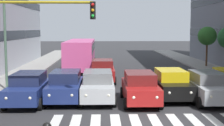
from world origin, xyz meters
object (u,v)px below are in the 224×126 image
object	(u,v)px
car_1	(208,87)
car_6	(29,88)
car_2	(171,84)
car_3	(140,87)
bus_behind_traffic	(81,52)
traffic_light_gantry	(16,38)
car_row2_0	(102,71)
car_4	(98,86)
car_5	(66,86)
street_tree_3	(207,36)
street_lamp_right	(12,20)

from	to	relation	value
car_1	car_6	xyz separation A→B (m)	(10.07, 0.01, 0.00)
car_2	car_3	distance (m)	2.27
bus_behind_traffic	car_1	bearing A→B (deg)	120.21
car_1	traffic_light_gantry	xyz separation A→B (m)	(9.71, 3.52, 2.87)
car_row2_0	car_4	bearing A→B (deg)	87.65
car_row2_0	bus_behind_traffic	distance (m)	7.14
car_4	car_2	bearing A→B (deg)	-173.22
car_2	car_5	xyz separation A→B (m)	(6.23, 0.45, 0.00)
car_4	bus_behind_traffic	distance (m)	13.53
car_3	bus_behind_traffic	world-z (taller)	bus_behind_traffic
car_1	car_6	bearing A→B (deg)	0.03
bus_behind_traffic	street_tree_3	bearing A→B (deg)	-171.20
traffic_light_gantry	street_lamp_right	bearing A→B (deg)	-73.35
street_lamp_right	car_1	bearing A→B (deg)	165.17
car_3	street_lamp_right	xyz separation A→B (m)	(7.83, -3.14, 3.80)
street_tree_3	car_1	bearing A→B (deg)	71.97
car_5	bus_behind_traffic	size ratio (longest dim) A/B	0.42
car_3	car_5	bearing A→B (deg)	-8.49
car_1	car_row2_0	xyz separation A→B (m)	(5.95, -7.15, 0.00)
car_2	car_6	size ratio (longest dim) A/B	1.00
car_6	street_lamp_right	bearing A→B (deg)	-62.38
car_6	street_tree_3	size ratio (longest dim) A/B	1.05
car_6	car_3	bearing A→B (deg)	179.66
car_2	car_4	world-z (taller)	same
car_3	bus_behind_traffic	bearing A→B (deg)	-73.10
car_1	bus_behind_traffic	world-z (taller)	bus_behind_traffic
car_4	traffic_light_gantry	size ratio (longest dim) A/B	0.81
car_1	car_2	size ratio (longest dim) A/B	1.00
car_2	car_row2_0	xyz separation A→B (m)	(4.08, -6.11, 0.00)
car_2	car_4	bearing A→B (deg)	6.78
bus_behind_traffic	traffic_light_gantry	distance (m)	17.58
car_4	traffic_light_gantry	distance (m)	6.06
car_row2_0	street_tree_3	distance (m)	14.40
car_6	car_row2_0	size ratio (longest dim) A/B	1.00
car_4	street_tree_3	xyz separation A→B (m)	(-11.41, -15.42, 2.46)
car_2	car_5	distance (m)	6.24
car_6	street_tree_3	distance (m)	22.20
car_6	car_row2_0	world-z (taller)	same
car_1	bus_behind_traffic	xyz separation A→B (m)	(8.09, -13.89, 0.97)
car_6	street_tree_3	xyz separation A→B (m)	(-15.25, -15.95, 2.46)
car_2	street_tree_3	distance (m)	16.67
car_2	car_3	xyz separation A→B (m)	(1.99, 1.08, 0.00)
car_1	car_4	bearing A→B (deg)	-4.79
car_3	street_tree_3	size ratio (longest dim) A/B	1.05
traffic_light_gantry	street_lamp_right	size ratio (longest dim) A/B	0.74
car_5	car_row2_0	world-z (taller)	same
bus_behind_traffic	street_tree_3	distance (m)	13.52
car_3	car_row2_0	xyz separation A→B (m)	(2.09, -7.19, 0.00)
car_4	traffic_light_gantry	world-z (taller)	traffic_light_gantry
car_row2_0	car_5	bearing A→B (deg)	71.92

